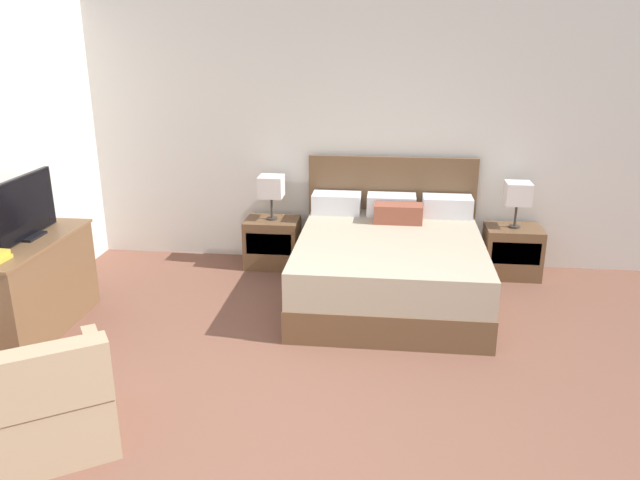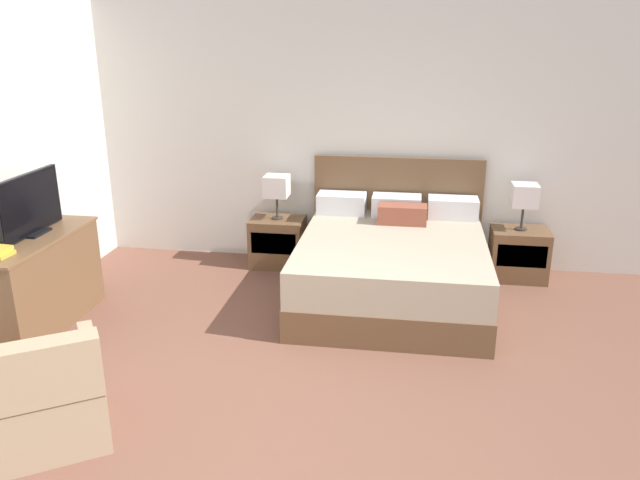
# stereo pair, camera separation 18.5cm
# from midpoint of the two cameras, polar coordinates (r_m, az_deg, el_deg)

# --- Properties ---
(wall_back) EXTENTS (6.49, 0.06, 2.68)m
(wall_back) POSITION_cam_midpoint_polar(r_m,az_deg,el_deg) (6.47, 1.19, 9.57)
(wall_back) COLOR beige
(wall_back) RESTS_ON ground
(bed) EXTENTS (1.72, 1.96, 1.15)m
(bed) POSITION_cam_midpoint_polar(r_m,az_deg,el_deg) (5.74, 5.45, -2.17)
(bed) COLOR brown
(bed) RESTS_ON ground
(nightstand_left) EXTENTS (0.55, 0.42, 0.51)m
(nightstand_left) POSITION_cam_midpoint_polar(r_m,az_deg,el_deg) (6.54, -5.17, -0.22)
(nightstand_left) COLOR brown
(nightstand_left) RESTS_ON ground
(nightstand_right) EXTENTS (0.55, 0.42, 0.51)m
(nightstand_right) POSITION_cam_midpoint_polar(r_m,az_deg,el_deg) (6.52, 16.37, -1.01)
(nightstand_right) COLOR brown
(nightstand_right) RESTS_ON ground
(table_lamp_left) EXTENTS (0.24, 0.24, 0.46)m
(table_lamp_left) POSITION_cam_midpoint_polar(r_m,az_deg,el_deg) (6.38, -5.33, 4.83)
(table_lamp_left) COLOR #332D28
(table_lamp_left) RESTS_ON nightstand_left
(table_lamp_right) EXTENTS (0.24, 0.24, 0.46)m
(table_lamp_right) POSITION_cam_midpoint_polar(r_m,az_deg,el_deg) (6.35, 16.85, 4.04)
(table_lamp_right) COLOR #332D28
(table_lamp_right) RESTS_ON nightstand_right
(dresser) EXTENTS (0.54, 1.29, 0.78)m
(dresser) POSITION_cam_midpoint_polar(r_m,az_deg,el_deg) (5.60, -25.89, -3.78)
(dresser) COLOR brown
(dresser) RESTS_ON ground
(tv) EXTENTS (0.18, 0.81, 0.50)m
(tv) POSITION_cam_midpoint_polar(r_m,az_deg,el_deg) (5.49, -26.29, 2.58)
(tv) COLOR black
(tv) RESTS_ON dresser
(armchair_by_window) EXTENTS (0.95, 0.95, 0.76)m
(armchair_by_window) POSITION_cam_midpoint_polar(r_m,az_deg,el_deg) (4.11, -24.78, -13.57)
(armchair_by_window) COLOR #9E8466
(armchair_by_window) RESTS_ON ground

